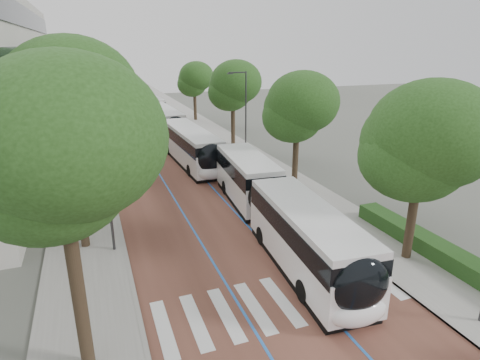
# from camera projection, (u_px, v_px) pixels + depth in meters

# --- Properties ---
(ground) EXTENTS (160.00, 160.00, 0.00)m
(ground) POSITION_uv_depth(u_px,v_px,m) (288.00, 316.00, 16.02)
(ground) COLOR #51544C
(ground) RESTS_ON ground
(road) EXTENTS (11.00, 140.00, 0.02)m
(road) POSITION_uv_depth(u_px,v_px,m) (145.00, 129.00, 51.48)
(road) COLOR brown
(road) RESTS_ON ground
(sidewalk_left) EXTENTS (4.00, 140.00, 0.12)m
(sidewalk_left) POSITION_uv_depth(u_px,v_px,m) (83.00, 133.00, 48.96)
(sidewalk_left) COLOR gray
(sidewalk_left) RESTS_ON ground
(sidewalk_right) EXTENTS (4.00, 140.00, 0.12)m
(sidewalk_right) POSITION_uv_depth(u_px,v_px,m) (202.00, 125.00, 53.97)
(sidewalk_right) COLOR gray
(sidewalk_right) RESTS_ON ground
(kerb_left) EXTENTS (0.20, 140.00, 0.14)m
(kerb_left) POSITION_uv_depth(u_px,v_px,m) (99.00, 132.00, 49.59)
(kerb_left) COLOR gray
(kerb_left) RESTS_ON ground
(kerb_right) EXTENTS (0.20, 140.00, 0.14)m
(kerb_right) POSITION_uv_depth(u_px,v_px,m) (188.00, 126.00, 53.34)
(kerb_right) COLOR gray
(kerb_right) RESTS_ON ground
(zebra_crossing) EXTENTS (10.55, 3.60, 0.01)m
(zebra_crossing) POSITION_uv_depth(u_px,v_px,m) (282.00, 301.00, 16.97)
(zebra_crossing) COLOR silver
(zebra_crossing) RESTS_ON ground
(lane_line_left) EXTENTS (0.12, 126.00, 0.01)m
(lane_line_left) POSITION_uv_depth(u_px,v_px,m) (133.00, 130.00, 50.94)
(lane_line_left) COLOR blue
(lane_line_left) RESTS_ON road
(lane_line_right) EXTENTS (0.12, 126.00, 0.01)m
(lane_line_right) POSITION_uv_depth(u_px,v_px,m) (158.00, 128.00, 52.01)
(lane_line_right) COLOR blue
(lane_line_right) RESTS_ON road
(hedge) EXTENTS (1.20, 14.00, 0.80)m
(hedge) POSITION_uv_depth(u_px,v_px,m) (461.00, 263.00, 18.90)
(hedge) COLOR #1C4317
(hedge) RESTS_ON sidewalk_right
(streetlight_far) EXTENTS (1.82, 0.20, 8.00)m
(streetlight_far) POSITION_uv_depth(u_px,v_px,m) (244.00, 109.00, 36.20)
(streetlight_far) COLOR #323235
(streetlight_far) RESTS_ON sidewalk_right
(lamp_post_left) EXTENTS (0.14, 0.14, 8.00)m
(lamp_post_left) POSITION_uv_depth(u_px,v_px,m) (106.00, 177.00, 19.76)
(lamp_post_left) COLOR #323235
(lamp_post_left) RESTS_ON sidewalk_left
(trees_left) EXTENTS (6.49, 61.02, 10.22)m
(trees_left) POSITION_uv_depth(u_px,v_px,m) (74.00, 84.00, 34.26)
(trees_left) COLOR black
(trees_left) RESTS_ON ground
(trees_right) EXTENTS (5.90, 47.35, 8.37)m
(trees_right) POSITION_uv_depth(u_px,v_px,m) (270.00, 101.00, 33.47)
(trees_right) COLOR black
(trees_right) RESTS_ON ground
(lead_bus) EXTENTS (3.95, 18.53, 3.20)m
(lead_bus) POSITION_uv_depth(u_px,v_px,m) (277.00, 209.00, 22.31)
(lead_bus) COLOR black
(lead_bus) RESTS_ON ground
(bus_queued_0) EXTENTS (2.96, 12.48, 3.20)m
(bus_queued_0) POSITION_uv_depth(u_px,v_px,m) (192.00, 147.00, 35.78)
(bus_queued_0) COLOR white
(bus_queued_0) RESTS_ON ground
(bus_queued_1) EXTENTS (2.98, 12.48, 3.20)m
(bus_queued_1) POSITION_uv_depth(u_px,v_px,m) (164.00, 122.00, 47.63)
(bus_queued_1) COLOR white
(bus_queued_1) RESTS_ON ground
(bus_queued_2) EXTENTS (2.97, 12.48, 3.20)m
(bus_queued_2) POSITION_uv_depth(u_px,v_px,m) (150.00, 107.00, 59.25)
(bus_queued_2) COLOR white
(bus_queued_2) RESTS_ON ground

